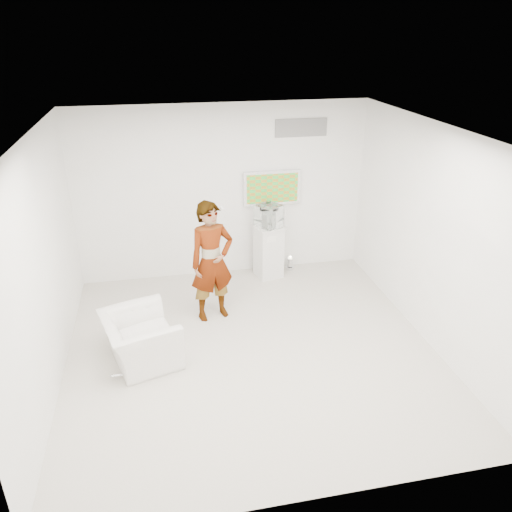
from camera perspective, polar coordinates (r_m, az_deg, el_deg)
name	(u,v)px	position (r m, az deg, el deg)	size (l,w,h in m)	color
room	(251,252)	(6.33, -0.60, 0.50)	(5.01, 5.01, 3.00)	beige
tv	(272,188)	(8.73, 1.82, 7.80)	(1.00, 0.08, 0.60)	silver
logo_decal	(301,128)	(8.65, 5.18, 14.39)	(0.90, 0.02, 0.30)	slate
person	(212,262)	(7.41, -5.06, -0.65)	(0.68, 0.45, 1.86)	silver
armchair	(140,339)	(6.88, -13.07, -9.22)	(1.02, 0.89, 0.66)	silver
pedestal	(268,251)	(8.83, 1.43, 0.58)	(0.47, 0.47, 0.96)	silver
floor_uplight	(290,263)	(9.22, 3.90, -0.80)	(0.16, 0.16, 0.25)	silver
vitrine	(269,216)	(8.58, 1.48, 4.63)	(0.37, 0.37, 0.37)	silver
console	(269,220)	(8.60, 1.47, 4.15)	(0.05, 0.16, 0.22)	silver
wii_remote	(222,209)	(7.35, -3.94, 5.43)	(0.03, 0.13, 0.03)	silver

